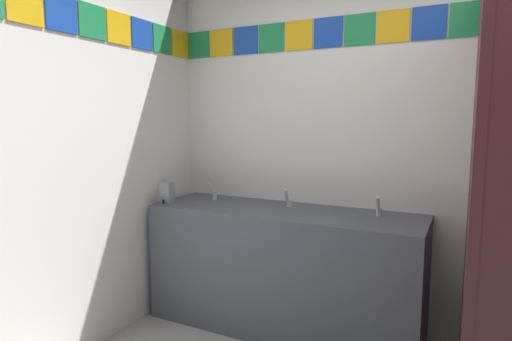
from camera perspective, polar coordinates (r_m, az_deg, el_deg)
wall_back at (r=2.98m, az=21.99°, el=5.34°), size 3.72×0.09×2.83m
wall_side at (r=2.56m, az=-30.70°, el=4.70°), size 0.09×3.10×2.83m
vanity_counter at (r=3.04m, az=3.62°, el=-12.99°), size 1.89×0.60×0.86m
faucet_left at (r=3.28m, az=-5.86°, el=-3.08°), size 0.04×0.10×0.14m
faucet_center at (r=2.99m, az=4.37°, el=-4.04°), size 0.04×0.10×0.14m
faucet_right at (r=2.82m, az=16.35°, el=-4.99°), size 0.04×0.10×0.14m
soap_dispenser at (r=3.20m, az=-12.04°, el=-2.98°), size 0.09×0.09×0.16m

